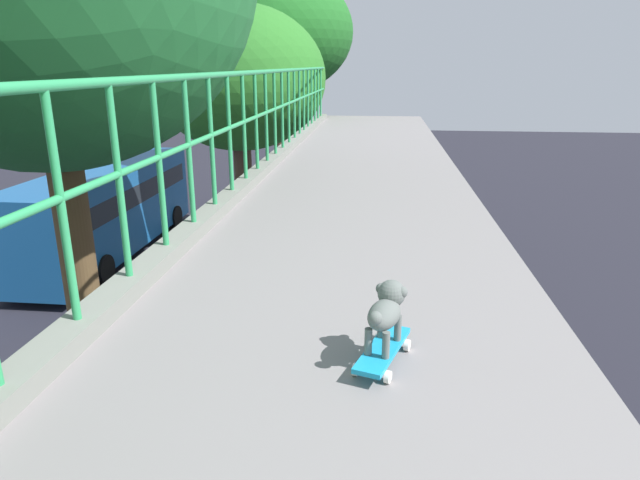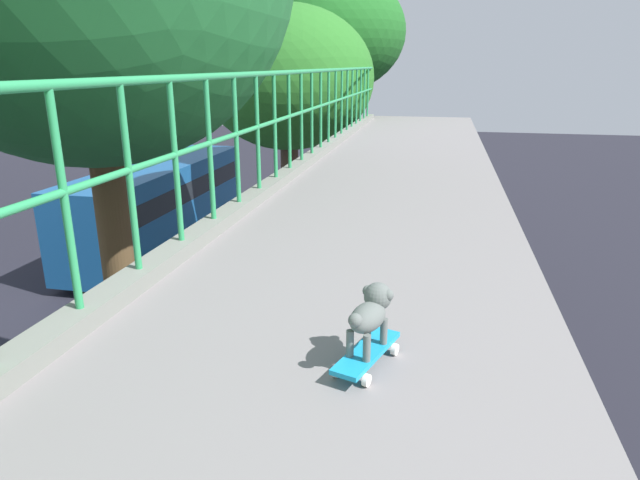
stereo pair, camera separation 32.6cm
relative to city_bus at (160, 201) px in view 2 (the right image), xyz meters
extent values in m
cylinder|color=#2D9B59|center=(8.31, -16.10, 4.25)|extent=(0.04, 0.04, 1.17)
cylinder|color=#2D9B59|center=(8.31, -15.47, 4.25)|extent=(0.04, 0.04, 1.17)
cylinder|color=#2D9B59|center=(8.31, -14.85, 4.25)|extent=(0.04, 0.04, 1.17)
cylinder|color=#2D9B59|center=(8.31, -14.22, 4.25)|extent=(0.04, 0.04, 1.17)
cylinder|color=#2D9B59|center=(8.31, -13.60, 4.25)|extent=(0.04, 0.04, 1.17)
cylinder|color=#2D9B59|center=(8.31, -12.97, 4.25)|extent=(0.04, 0.04, 1.17)
cylinder|color=#2D9B59|center=(8.31, -12.35, 4.25)|extent=(0.04, 0.04, 1.17)
cylinder|color=#2D9B59|center=(8.31, -11.72, 4.25)|extent=(0.04, 0.04, 1.17)
cylinder|color=#2D9B59|center=(8.31, -11.10, 4.25)|extent=(0.04, 0.04, 1.17)
cylinder|color=#2D9B59|center=(8.31, -10.47, 4.25)|extent=(0.04, 0.04, 1.17)
cylinder|color=#2D9B59|center=(8.31, -9.85, 4.25)|extent=(0.04, 0.04, 1.17)
cylinder|color=#2D9B59|center=(8.31, -9.22, 4.25)|extent=(0.04, 0.04, 1.17)
cylinder|color=#2D9B59|center=(8.31, -8.60, 4.25)|extent=(0.04, 0.04, 1.17)
cylinder|color=#2D9B59|center=(8.31, -7.97, 4.25)|extent=(0.04, 0.04, 1.17)
cylinder|color=#2D9B59|center=(8.31, -7.35, 4.25)|extent=(0.04, 0.04, 1.17)
cylinder|color=#2D9B59|center=(8.31, -6.72, 4.25)|extent=(0.04, 0.04, 1.17)
cylinder|color=#2D9B59|center=(8.31, -6.10, 4.25)|extent=(0.04, 0.04, 1.17)
cylinder|color=#2D9B59|center=(8.31, -5.47, 4.25)|extent=(0.04, 0.04, 1.17)
cylinder|color=#2D9B59|center=(8.31, -4.85, 4.25)|extent=(0.04, 0.04, 1.17)
cylinder|color=#2D9B59|center=(8.31, -4.22, 4.25)|extent=(0.04, 0.04, 1.17)
cube|color=#174E86|center=(0.00, 0.00, -0.08)|extent=(2.43, 10.27, 2.94)
cube|color=black|center=(0.00, 0.00, 0.44)|extent=(2.45, 9.45, 0.70)
cylinder|color=black|center=(1.17, 3.59, -1.35)|extent=(0.28, 0.96, 0.96)
cylinder|color=black|center=(-1.17, 3.59, -1.35)|extent=(0.28, 0.96, 0.96)
cylinder|color=black|center=(1.17, -2.83, -1.35)|extent=(0.28, 0.96, 0.96)
cylinder|color=black|center=(-1.17, -2.83, -1.35)|extent=(0.28, 0.96, 0.96)
cylinder|color=brown|center=(5.95, -12.12, 1.45)|extent=(0.45, 0.45, 6.55)
cylinder|color=#493527|center=(5.98, -3.28, 0.72)|extent=(0.51, 0.51, 5.09)
ellipsoid|color=#2A6F25|center=(5.98, -3.28, 4.56)|extent=(4.71, 4.71, 3.88)
cylinder|color=#513028|center=(6.19, 1.51, 1.35)|extent=(0.37, 0.37, 6.36)
ellipsoid|color=#1F6422|center=(6.19, 1.51, 5.97)|extent=(5.22, 5.22, 4.15)
cube|color=#1994C7|center=(9.90, -16.19, 3.63)|extent=(0.28, 0.52, 0.02)
cylinder|color=white|center=(10.03, -16.05, 3.59)|extent=(0.04, 0.06, 0.06)
cylinder|color=white|center=(9.88, -16.01, 3.59)|extent=(0.04, 0.06, 0.06)
cylinder|color=white|center=(9.93, -16.36, 3.59)|extent=(0.04, 0.06, 0.06)
cylinder|color=white|center=(9.78, -16.32, 3.59)|extent=(0.04, 0.06, 0.06)
cylinder|color=slate|center=(9.97, -16.11, 3.71)|extent=(0.05, 0.05, 0.13)
cylinder|color=slate|center=(9.89, -16.08, 3.71)|extent=(0.05, 0.05, 0.13)
cylinder|color=slate|center=(9.91, -16.29, 3.71)|extent=(0.05, 0.05, 0.13)
cylinder|color=slate|center=(9.83, -16.26, 3.71)|extent=(0.05, 0.05, 0.13)
ellipsoid|color=slate|center=(9.90, -16.18, 3.81)|extent=(0.21, 0.29, 0.13)
sphere|color=slate|center=(9.94, -16.08, 3.88)|extent=(0.14, 0.14, 0.14)
ellipsoid|color=#656E56|center=(9.95, -16.02, 3.87)|extent=(0.06, 0.07, 0.04)
sphere|color=slate|center=(9.98, -16.10, 3.89)|extent=(0.06, 0.06, 0.06)
sphere|color=slate|center=(9.89, -16.07, 3.89)|extent=(0.06, 0.06, 0.06)
sphere|color=slate|center=(9.86, -16.31, 3.85)|extent=(0.06, 0.06, 0.06)
camera|label=1|loc=(9.86, -18.57, 4.94)|focal=31.03mm
camera|label=2|loc=(10.18, -18.52, 4.94)|focal=31.03mm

